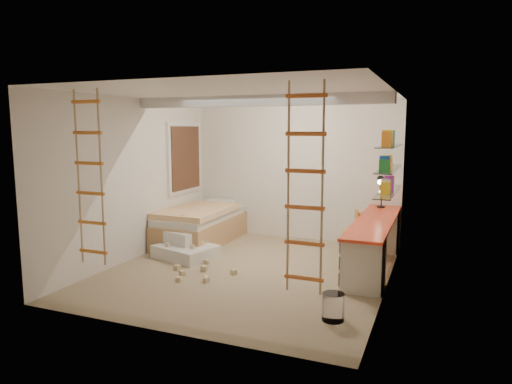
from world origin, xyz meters
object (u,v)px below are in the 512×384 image
at_px(desk, 374,242).
at_px(swivel_chair, 356,242).
at_px(bed, 201,225).
at_px(play_platform, 185,247).

relative_size(desk, swivel_chair, 3.50).
distance_m(desk, swivel_chair, 0.44).
bearing_deg(bed, swivel_chair, -1.44).
relative_size(desk, bed, 1.40).
relative_size(swivel_chair, play_platform, 0.73).
height_order(desk, swivel_chair, swivel_chair).
distance_m(swivel_chair, play_platform, 2.80).
bearing_deg(desk, play_platform, -168.96).
bearing_deg(bed, desk, -6.49).
relative_size(desk, play_platform, 2.57).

